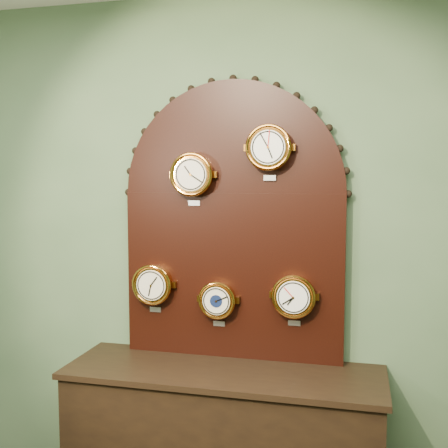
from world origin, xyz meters
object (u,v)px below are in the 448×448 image
(arabic_clock, at_px, (269,148))
(barometer, at_px, (218,300))
(display_board, at_px, (233,212))
(roman_clock, at_px, (192,175))
(tide_clock, at_px, (294,296))
(hygrometer, at_px, (153,284))

(arabic_clock, xyz_separation_m, barometer, (-0.27, 0.00, -0.81))
(display_board, relative_size, arabic_clock, 5.29)
(barometer, bearing_deg, roman_clock, -179.75)
(display_board, distance_m, barometer, 0.48)
(display_board, xyz_separation_m, roman_clock, (-0.21, -0.07, 0.20))
(arabic_clock, bearing_deg, tide_clock, 0.08)
(tide_clock, bearing_deg, barometer, 179.93)
(display_board, height_order, roman_clock, display_board)
(display_board, bearing_deg, barometer, -135.94)
(display_board, xyz_separation_m, arabic_clock, (0.21, -0.07, 0.34))
(roman_clock, xyz_separation_m, tide_clock, (0.55, 0.00, -0.63))
(roman_clock, height_order, hygrometer, roman_clock)
(display_board, height_order, tide_clock, display_board)
(tide_clock, bearing_deg, hygrometer, 179.99)
(arabic_clock, xyz_separation_m, tide_clock, (0.14, 0.00, -0.77))
(roman_clock, distance_m, tide_clock, 0.84)
(display_board, relative_size, barometer, 5.96)
(display_board, distance_m, tide_clock, 0.55)
(display_board, relative_size, tide_clock, 5.44)
(hygrometer, bearing_deg, roman_clock, -0.05)
(hygrometer, bearing_deg, tide_clock, -0.01)
(hygrometer, bearing_deg, display_board, 8.64)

